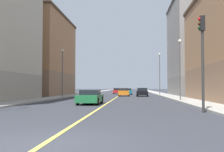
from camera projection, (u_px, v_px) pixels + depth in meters
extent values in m
plane|color=#2F3139|center=(45.00, 144.00, 7.18)|extent=(400.00, 400.00, 0.00)
cube|color=#9E9B93|center=(161.00, 94.00, 55.36)|extent=(2.58, 168.00, 0.15)
cube|color=#9E9B93|center=(83.00, 94.00, 56.63)|extent=(2.58, 168.00, 0.15)
cube|color=#E5D14C|center=(121.00, 94.00, 55.99)|extent=(0.16, 154.00, 0.01)
cube|color=slate|center=(198.00, 86.00, 47.22)|extent=(8.89, 14.84, 3.24)
cube|color=gray|center=(198.00, 40.00, 47.57)|extent=(8.89, 14.84, 13.29)
cube|color=#3B3937|center=(197.00, 2.00, 47.85)|extent=(9.19, 15.14, 0.40)
cube|color=#8F6B4F|center=(40.00, 84.00, 47.15)|extent=(8.89, 17.34, 4.03)
cube|color=#A8754C|center=(40.00, 46.00, 47.44)|extent=(8.89, 17.34, 9.69)
cube|color=#4B3422|center=(41.00, 18.00, 47.64)|extent=(9.19, 17.64, 0.40)
cylinder|color=#2D2D2D|center=(203.00, 71.00, 15.94)|extent=(0.16, 0.16, 4.91)
cube|color=black|center=(202.00, 23.00, 16.06)|extent=(0.28, 0.32, 0.90)
sphere|color=red|center=(199.00, 19.00, 16.08)|extent=(0.20, 0.20, 0.20)
sphere|color=#352204|center=(199.00, 24.00, 16.07)|extent=(0.20, 0.20, 0.20)
sphere|color=black|center=(200.00, 28.00, 16.06)|extent=(0.20, 0.20, 0.20)
cylinder|color=#4C4C51|center=(180.00, 71.00, 29.20)|extent=(0.14, 0.14, 6.29)
sphere|color=#EAEACC|center=(180.00, 41.00, 29.33)|extent=(0.36, 0.36, 0.36)
cylinder|color=#4C4C51|center=(62.00, 74.00, 37.77)|extent=(0.14, 0.14, 6.46)
sphere|color=#EAEACC|center=(63.00, 50.00, 37.91)|extent=(0.36, 0.36, 0.36)
cylinder|color=#4C4C51|center=(160.00, 75.00, 51.27)|extent=(0.14, 0.14, 7.55)
sphere|color=#EAEACC|center=(159.00, 54.00, 51.43)|extent=(0.36, 0.36, 0.36)
cube|color=#196670|center=(127.00, 92.00, 53.66)|extent=(1.89, 4.57, 0.63)
cube|color=black|center=(127.00, 89.00, 53.66)|extent=(1.66, 2.33, 0.42)
cylinder|color=black|center=(123.00, 93.00, 55.13)|extent=(0.22, 0.64, 0.64)
cylinder|color=black|center=(131.00, 93.00, 55.00)|extent=(0.22, 0.64, 0.64)
cylinder|color=black|center=(123.00, 93.00, 52.31)|extent=(0.22, 0.64, 0.64)
cylinder|color=black|center=(131.00, 93.00, 52.18)|extent=(0.22, 0.64, 0.64)
cube|color=#1E6B38|center=(90.00, 98.00, 23.63)|extent=(1.90, 4.36, 0.61)
cube|color=black|center=(90.00, 92.00, 23.74)|extent=(1.65, 2.11, 0.44)
cylinder|color=black|center=(84.00, 100.00, 25.03)|extent=(0.23, 0.64, 0.64)
cylinder|color=black|center=(102.00, 100.00, 24.88)|extent=(0.23, 0.64, 0.64)
cylinder|color=black|center=(78.00, 101.00, 22.36)|extent=(0.23, 0.64, 0.64)
cylinder|color=black|center=(97.00, 101.00, 22.20)|extent=(0.23, 0.64, 0.64)
cube|color=black|center=(142.00, 93.00, 43.86)|extent=(2.03, 4.27, 0.66)
cube|color=black|center=(142.00, 89.00, 43.83)|extent=(1.70, 2.07, 0.50)
cylinder|color=black|center=(138.00, 94.00, 45.25)|extent=(0.25, 0.65, 0.64)
cylinder|color=black|center=(147.00, 94.00, 45.04)|extent=(0.25, 0.65, 0.64)
cylinder|color=black|center=(137.00, 95.00, 42.67)|extent=(0.25, 0.65, 0.64)
cylinder|color=black|center=(148.00, 95.00, 42.46)|extent=(0.25, 0.65, 0.64)
cube|color=red|center=(117.00, 92.00, 60.11)|extent=(2.06, 4.36, 0.58)
cube|color=black|center=(117.00, 89.00, 60.23)|extent=(1.75, 2.19, 0.49)
cylinder|color=black|center=(114.00, 92.00, 61.46)|extent=(0.24, 0.65, 0.64)
cylinder|color=black|center=(121.00, 92.00, 61.39)|extent=(0.24, 0.65, 0.64)
cylinder|color=black|center=(113.00, 92.00, 58.81)|extent=(0.24, 0.65, 0.64)
cylinder|color=black|center=(121.00, 92.00, 58.74)|extent=(0.24, 0.65, 0.64)
cube|color=orange|center=(124.00, 93.00, 45.00)|extent=(1.81, 4.19, 0.70)
cube|color=black|center=(124.00, 89.00, 44.95)|extent=(1.56, 1.99, 0.42)
cylinder|color=black|center=(119.00, 94.00, 46.32)|extent=(0.23, 0.64, 0.64)
cylinder|color=black|center=(128.00, 94.00, 46.22)|extent=(0.23, 0.64, 0.64)
cylinder|color=black|center=(119.00, 94.00, 43.75)|extent=(0.23, 0.64, 0.64)
cylinder|color=black|center=(128.00, 94.00, 43.65)|extent=(0.23, 0.64, 0.64)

